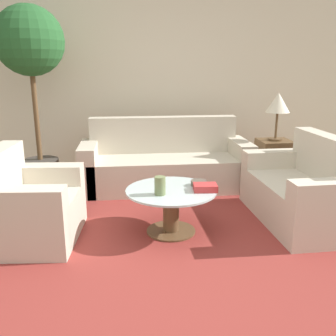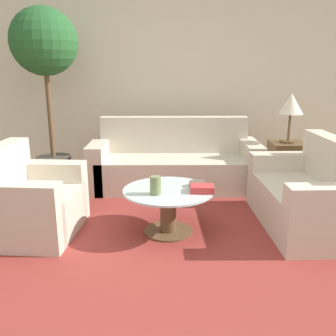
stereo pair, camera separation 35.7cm
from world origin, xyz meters
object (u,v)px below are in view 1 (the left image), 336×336
at_px(coffee_table, 171,205).
at_px(book_stack, 205,187).
at_px(table_lamp, 278,104).
at_px(bowl, 199,183).
at_px(potted_plant, 31,59).
at_px(armchair, 29,209).
at_px(sofa_main, 165,165).
at_px(loveseat, 305,193).
at_px(vase, 160,186).

relative_size(coffee_table, book_stack, 3.77).
xyz_separation_m(table_lamp, book_stack, (-1.17, -1.32, -0.59)).
bearing_deg(bowl, potted_plant, 141.43).
relative_size(armchair, coffee_table, 1.16).
xyz_separation_m(sofa_main, table_lamp, (1.38, -0.12, 0.76)).
bearing_deg(loveseat, armchair, -88.58).
bearing_deg(armchair, vase, -91.69).
relative_size(potted_plant, bowl, 14.63).
bearing_deg(potted_plant, coffee_table, -45.06).
distance_m(armchair, book_stack, 1.57).
bearing_deg(loveseat, book_stack, -80.69).
height_order(sofa_main, armchair, sofa_main).
xyz_separation_m(table_lamp, bowl, (-1.20, -1.17, -0.60)).
bearing_deg(loveseat, sofa_main, -136.23).
bearing_deg(table_lamp, bowl, -135.64).
distance_m(loveseat, coffee_table, 1.36).
distance_m(table_lamp, potted_plant, 2.98).
bearing_deg(armchair, coffee_table, -85.47).
bearing_deg(armchair, potted_plant, 12.39).
bearing_deg(armchair, loveseat, -82.47).
bearing_deg(potted_plant, table_lamp, -3.95).
bearing_deg(coffee_table, armchair, 179.92).
distance_m(table_lamp, vase, 2.17).
xyz_separation_m(loveseat, bowl, (-1.08, -0.05, 0.16)).
height_order(loveseat, coffee_table, loveseat).
xyz_separation_m(sofa_main, book_stack, (0.21, -1.45, 0.17)).
bearing_deg(vase, bowl, 28.65).
relative_size(sofa_main, coffee_table, 2.53).
height_order(loveseat, table_lamp, table_lamp).
bearing_deg(bowl, book_stack, -78.53).
relative_size(loveseat, potted_plant, 0.62).
bearing_deg(loveseat, bowl, -88.79).
relative_size(loveseat, table_lamp, 2.30).
bearing_deg(potted_plant, vase, -49.68).
distance_m(sofa_main, coffee_table, 1.38).
distance_m(sofa_main, loveseat, 1.77).
bearing_deg(loveseat, potted_plant, -116.78).
bearing_deg(sofa_main, loveseat, -44.73).
bearing_deg(table_lamp, loveseat, -96.18).
height_order(potted_plant, book_stack, potted_plant).
relative_size(armchair, book_stack, 4.35).
relative_size(coffee_table, potted_plant, 0.38).
height_order(table_lamp, bowl, table_lamp).
bearing_deg(coffee_table, table_lamp, 40.55).
relative_size(table_lamp, bowl, 3.97).
distance_m(coffee_table, table_lamp, 2.08).
xyz_separation_m(sofa_main, potted_plant, (-1.55, 0.08, 1.29)).
xyz_separation_m(bowl, book_stack, (0.03, -0.15, 0.01)).
xyz_separation_m(vase, book_stack, (0.41, 0.06, -0.05)).
bearing_deg(coffee_table, bowl, 17.22).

